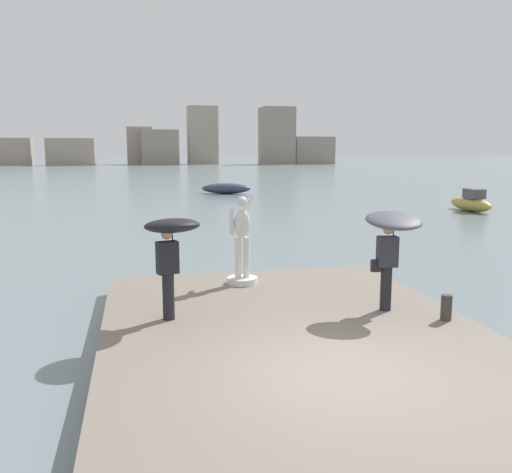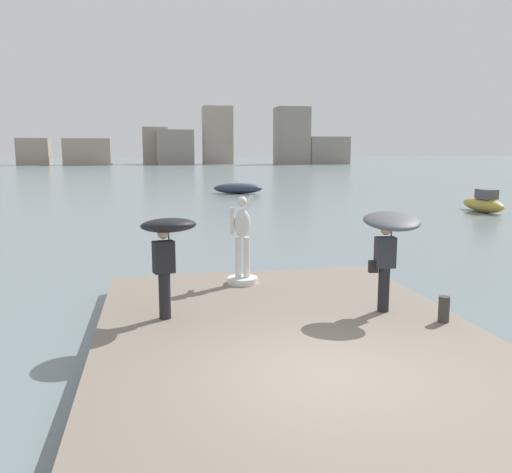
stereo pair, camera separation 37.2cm
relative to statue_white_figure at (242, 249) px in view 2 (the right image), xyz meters
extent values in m
plane|color=slate|center=(0.29, 34.67, -1.23)|extent=(400.00, 400.00, 0.00)
cube|color=slate|center=(0.29, -3.55, -1.03)|extent=(6.75, 9.55, 0.40)
cylinder|color=silver|center=(0.00, -0.01, -0.75)|extent=(0.72, 0.72, 0.15)
cylinder|color=silver|center=(-0.10, -0.01, -0.20)|extent=(0.15, 0.15, 0.96)
cylinder|color=silver|center=(0.10, -0.01, -0.20)|extent=(0.15, 0.15, 0.96)
ellipsoid|color=silver|center=(0.00, -0.01, 0.61)|extent=(0.38, 0.26, 0.66)
sphere|color=silver|center=(0.00, -0.01, 1.12)|extent=(0.24, 0.24, 0.24)
cylinder|color=silver|center=(-0.24, -0.01, 0.67)|extent=(0.10, 0.10, 0.62)
cylinder|color=silver|center=(0.22, 0.26, 1.07)|extent=(0.10, 0.59, 0.40)
cylinder|color=black|center=(-1.86, -2.38, -0.39)|extent=(0.22, 0.22, 0.88)
cube|color=black|center=(-1.86, -2.38, 0.35)|extent=(0.43, 0.33, 0.60)
sphere|color=tan|center=(-1.86, -2.38, 0.80)|extent=(0.21, 0.21, 0.21)
cylinder|color=#262626|center=(-1.76, -2.31, 0.64)|extent=(0.02, 0.02, 0.47)
ellipsoid|color=black|center=(-1.76, -2.31, 0.94)|extent=(1.27, 1.28, 0.34)
cylinder|color=black|center=(2.36, -2.72, -0.39)|extent=(0.22, 0.22, 0.88)
cube|color=#2D2D38|center=(2.36, -2.72, 0.35)|extent=(0.40, 0.28, 0.60)
sphere|color=tan|center=(2.36, -2.72, 0.80)|extent=(0.21, 0.21, 0.21)
cylinder|color=#262626|center=(2.48, -2.69, 0.65)|extent=(0.02, 0.02, 0.50)
ellipsoid|color=#4C4C56|center=(2.48, -2.69, 0.96)|extent=(1.21, 1.22, 0.40)
cube|color=black|center=(2.14, -2.68, 0.07)|extent=(0.19, 0.12, 0.24)
cylinder|color=#38332D|center=(3.18, -3.55, -0.58)|extent=(0.20, 0.20, 0.48)
ellipsoid|color=#B2993D|center=(16.37, 15.27, -0.82)|extent=(1.09, 3.71, 0.81)
cube|color=#4C4C51|center=(16.37, 14.99, -0.19)|extent=(0.79, 1.17, 0.54)
ellipsoid|color=#2D384C|center=(4.60, 30.28, -0.81)|extent=(4.10, 2.38, 0.84)
cube|color=gray|center=(-27.43, 113.40, 1.67)|extent=(6.68, 4.24, 5.79)
cube|color=gray|center=(-15.90, 111.33, 1.64)|extent=(9.94, 5.26, 5.73)
cube|color=gray|center=(-1.34, 116.04, 2.98)|extent=(5.68, 5.06, 8.42)
cube|color=gray|center=(3.04, 111.69, 2.62)|extent=(8.15, 5.28, 7.69)
cube|color=#A89989|center=(12.96, 114.73, 5.36)|extent=(6.72, 5.44, 13.17)
cube|color=gray|center=(29.52, 109.84, 5.21)|extent=(7.27, 6.81, 12.87)
cube|color=gray|center=(38.14, 109.49, 1.91)|extent=(9.38, 4.99, 6.26)
camera|label=1|loc=(-2.37, -12.24, 2.34)|focal=37.86mm
camera|label=2|loc=(-2.01, -12.31, 2.34)|focal=37.86mm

